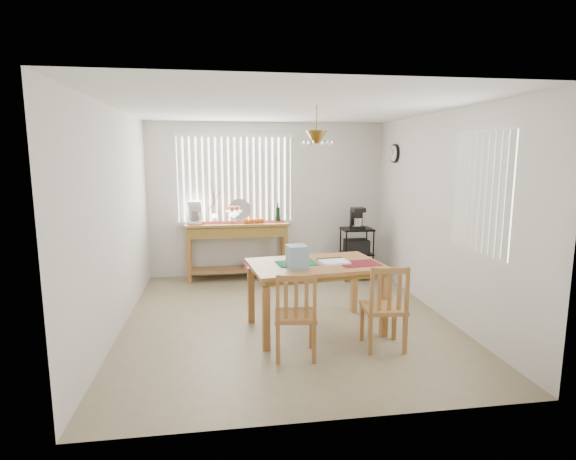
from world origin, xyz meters
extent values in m
cube|color=gray|center=(0.00, 0.00, -0.01)|extent=(4.00, 4.50, 0.01)
cube|color=silver|center=(0.00, 2.30, 1.30)|extent=(4.00, 0.10, 2.60)
cube|color=silver|center=(0.00, -2.30, 1.30)|extent=(4.00, 0.10, 2.60)
cube|color=silver|center=(-2.05, 0.00, 1.30)|extent=(0.10, 4.50, 2.60)
cube|color=silver|center=(2.05, 0.00, 1.30)|extent=(0.10, 4.50, 2.60)
cube|color=white|center=(0.00, 0.00, 2.65)|extent=(4.00, 4.50, 0.10)
cube|color=white|center=(-0.55, 2.25, 1.65)|extent=(1.90, 0.01, 1.40)
cube|color=white|center=(-1.45, 2.23, 1.65)|extent=(0.07, 0.03, 1.40)
cube|color=white|center=(-1.34, 2.23, 1.65)|extent=(0.07, 0.03, 1.40)
cube|color=white|center=(-1.24, 2.23, 1.65)|extent=(0.07, 0.03, 1.40)
cube|color=white|center=(-1.13, 2.23, 1.65)|extent=(0.07, 0.03, 1.40)
cube|color=white|center=(-1.03, 2.23, 1.65)|extent=(0.07, 0.03, 1.40)
cube|color=white|center=(-0.92, 2.23, 1.65)|extent=(0.07, 0.03, 1.40)
cube|color=white|center=(-0.81, 2.23, 1.65)|extent=(0.07, 0.03, 1.40)
cube|color=white|center=(-0.71, 2.23, 1.65)|extent=(0.07, 0.03, 1.40)
cube|color=white|center=(-0.60, 2.23, 1.65)|extent=(0.07, 0.03, 1.40)
cube|color=white|center=(-0.50, 2.23, 1.65)|extent=(0.07, 0.03, 1.40)
cube|color=white|center=(-0.39, 2.23, 1.65)|extent=(0.07, 0.03, 1.40)
cube|color=white|center=(-0.29, 2.23, 1.65)|extent=(0.07, 0.03, 1.40)
cube|color=white|center=(-0.18, 2.23, 1.65)|extent=(0.07, 0.03, 1.40)
cube|color=white|center=(-0.08, 2.23, 1.65)|extent=(0.07, 0.03, 1.40)
cube|color=white|center=(0.03, 2.23, 1.65)|extent=(0.07, 0.03, 1.40)
cube|color=white|center=(0.14, 2.23, 1.65)|extent=(0.07, 0.03, 1.40)
cube|color=white|center=(0.24, 2.23, 1.65)|extent=(0.07, 0.03, 1.40)
cube|color=white|center=(0.35, 2.23, 1.65)|extent=(0.07, 0.03, 1.40)
cube|color=white|center=(-0.55, 2.22, 0.92)|extent=(1.98, 0.06, 0.06)
cube|color=white|center=(-0.55, 2.22, 2.38)|extent=(1.98, 0.06, 0.06)
cube|color=white|center=(2.00, -0.90, 1.65)|extent=(0.01, 1.10, 1.30)
cube|color=white|center=(1.99, -1.40, 1.65)|extent=(0.03, 0.07, 1.30)
cube|color=white|center=(1.99, -1.29, 1.65)|extent=(0.03, 0.07, 1.30)
cube|color=white|center=(1.99, -1.18, 1.65)|extent=(0.03, 0.07, 1.30)
cube|color=white|center=(1.99, -1.07, 1.65)|extent=(0.03, 0.07, 1.30)
cube|color=white|center=(1.99, -0.96, 1.65)|extent=(0.03, 0.07, 1.30)
cube|color=white|center=(1.99, -0.85, 1.65)|extent=(0.03, 0.07, 1.30)
cube|color=white|center=(1.99, -0.74, 1.65)|extent=(0.03, 0.07, 1.30)
cube|color=white|center=(1.99, -0.63, 1.65)|extent=(0.03, 0.07, 1.30)
cube|color=white|center=(1.99, -0.52, 1.65)|extent=(0.03, 0.07, 1.30)
cube|color=white|center=(1.99, -0.41, 1.65)|extent=(0.03, 0.07, 1.30)
cylinder|color=black|center=(1.98, 1.55, 2.08)|extent=(0.04, 0.30, 0.30)
cylinder|color=white|center=(1.95, 1.55, 2.08)|extent=(0.01, 0.25, 0.25)
cylinder|color=olive|center=(0.28, -0.39, 2.43)|extent=(0.01, 0.01, 0.34)
cone|color=olive|center=(0.28, -0.39, 2.25)|extent=(0.24, 0.24, 0.14)
sphere|color=white|center=(0.44, -0.39, 2.19)|extent=(0.05, 0.05, 0.05)
sphere|color=white|center=(0.36, -0.25, 2.19)|extent=(0.05, 0.05, 0.05)
sphere|color=white|center=(0.20, -0.25, 2.19)|extent=(0.05, 0.05, 0.05)
sphere|color=white|center=(0.12, -0.39, 2.19)|extent=(0.05, 0.05, 0.05)
sphere|color=white|center=(0.20, -0.52, 2.19)|extent=(0.05, 0.05, 0.05)
sphere|color=white|center=(0.36, -0.52, 2.19)|extent=(0.05, 0.05, 0.05)
cube|color=#A76F38|center=(-0.54, 1.99, 0.93)|extent=(1.69, 0.48, 0.04)
cube|color=olive|center=(-0.54, 1.99, 0.81)|extent=(1.63, 0.43, 0.17)
cube|color=#A76F38|center=(-1.33, 1.81, 0.36)|extent=(0.06, 0.06, 0.73)
cube|color=#A76F38|center=(0.26, 1.81, 0.36)|extent=(0.06, 0.06, 0.73)
cube|color=#A76F38|center=(-1.33, 2.18, 0.36)|extent=(0.06, 0.06, 0.73)
cube|color=#A76F38|center=(0.26, 2.18, 0.36)|extent=(0.06, 0.06, 0.73)
cube|color=#A76F38|center=(-0.54, 1.99, 0.16)|extent=(1.56, 0.41, 0.03)
cube|color=red|center=(-0.27, 1.99, 0.23)|extent=(0.32, 0.23, 0.11)
cube|color=maroon|center=(-0.54, 1.99, 0.95)|extent=(1.61, 0.26, 0.01)
cube|color=white|center=(-1.21, 1.99, 0.98)|extent=(0.21, 0.25, 0.05)
cube|color=white|center=(-1.21, 2.08, 1.11)|extent=(0.21, 0.08, 0.32)
cube|color=white|center=(-1.21, 1.97, 1.28)|extent=(0.21, 0.23, 0.07)
cylinder|color=white|center=(-1.21, 1.96, 1.07)|extent=(0.14, 0.14, 0.14)
cylinder|color=white|center=(-0.59, 1.97, 1.00)|extent=(0.05, 0.05, 0.11)
cone|color=white|center=(-0.59, 1.97, 1.10)|extent=(0.27, 0.27, 0.10)
sphere|color=red|center=(-0.54, 1.97, 1.19)|extent=(0.08, 0.08, 0.08)
sphere|color=red|center=(-0.62, 2.02, 1.19)|extent=(0.08, 0.08, 0.08)
sphere|color=red|center=(-0.62, 1.93, 1.19)|extent=(0.08, 0.08, 0.08)
sphere|color=orange|center=(-0.39, 1.91, 0.99)|extent=(0.08, 0.08, 0.08)
sphere|color=orange|center=(-0.30, 1.91, 0.99)|extent=(0.08, 0.08, 0.08)
sphere|color=orange|center=(-0.22, 1.91, 0.99)|extent=(0.08, 0.08, 0.08)
sphere|color=orange|center=(-0.14, 1.91, 0.99)|extent=(0.08, 0.08, 0.08)
cylinder|color=silver|center=(-0.48, 2.19, 1.14)|extent=(0.38, 0.09, 0.38)
cylinder|color=white|center=(-0.91, 2.05, 1.02)|extent=(0.08, 0.08, 0.15)
cylinder|color=#4C3823|center=(-0.91, 2.05, 1.34)|extent=(0.09, 0.04, 0.47)
cylinder|color=#4C3823|center=(-0.91, 2.05, 1.36)|extent=(0.14, 0.06, 0.51)
cylinder|color=#4C3823|center=(-0.91, 2.05, 1.31)|extent=(0.18, 0.08, 0.38)
cylinder|color=#4C3823|center=(-0.91, 2.05, 1.39)|extent=(0.06, 0.03, 0.58)
cylinder|color=#4C3823|center=(-0.91, 2.05, 1.30)|extent=(0.23, 0.11, 0.33)
cylinder|color=black|center=(0.15, 2.05, 1.07)|extent=(0.08, 0.08, 0.24)
cylinder|color=black|center=(0.15, 2.05, 1.24)|extent=(0.03, 0.03, 0.08)
cylinder|color=black|center=(1.21, 1.55, 0.43)|extent=(0.02, 0.02, 0.85)
cylinder|color=black|center=(1.67, 1.55, 0.43)|extent=(0.02, 0.02, 0.85)
cylinder|color=black|center=(1.21, 1.91, 0.43)|extent=(0.02, 0.02, 0.85)
cylinder|color=black|center=(1.67, 1.91, 0.43)|extent=(0.02, 0.02, 0.85)
cube|color=black|center=(1.44, 1.73, 0.84)|extent=(0.50, 0.40, 0.03)
cube|color=black|center=(1.44, 1.73, 0.43)|extent=(0.50, 0.40, 0.03)
cube|color=black|center=(1.44, 1.73, 0.06)|extent=(0.50, 0.40, 0.03)
cube|color=black|center=(1.44, 1.73, 0.55)|extent=(0.38, 0.30, 0.22)
cube|color=black|center=(1.44, 1.71, 0.88)|extent=(0.20, 0.24, 0.05)
cube|color=black|center=(1.44, 1.79, 1.00)|extent=(0.20, 0.08, 0.30)
cube|color=black|center=(1.44, 1.71, 1.17)|extent=(0.20, 0.22, 0.07)
cylinder|color=silver|center=(1.44, 1.70, 0.97)|extent=(0.13, 0.13, 0.13)
cube|color=#A76F38|center=(0.28, -0.39, 0.78)|extent=(1.61, 1.15, 0.04)
cube|color=olive|center=(0.28, -0.39, 0.73)|extent=(1.49, 1.03, 0.06)
cube|color=#A76F38|center=(-0.35, -0.89, 0.35)|extent=(0.08, 0.08, 0.70)
cube|color=#A76F38|center=(1.02, -0.72, 0.35)|extent=(0.08, 0.08, 0.70)
cube|color=#A76F38|center=(-0.45, -0.05, 0.35)|extent=(0.08, 0.08, 0.70)
cube|color=#A76F38|center=(0.91, 0.12, 0.35)|extent=(0.08, 0.08, 0.70)
cube|color=#136B4B|center=(0.06, -0.36, 0.81)|extent=(0.49, 0.38, 0.01)
cube|color=maroon|center=(0.78, -0.49, 0.81)|extent=(0.49, 0.38, 0.01)
cube|color=white|center=(0.50, -0.41, 0.82)|extent=(0.35, 0.30, 0.03)
cube|color=black|center=(0.49, -0.27, 0.82)|extent=(0.32, 0.07, 0.03)
cube|color=#7C9DB5|center=(0.04, -0.58, 0.93)|extent=(0.24, 0.24, 0.26)
cube|color=#A76F38|center=(-0.07, -1.07, 0.43)|extent=(0.47, 0.47, 0.04)
cube|color=#A76F38|center=(0.13, -0.91, 0.20)|extent=(0.04, 0.04, 0.41)
cube|color=#A76F38|center=(-0.22, -0.87, 0.20)|extent=(0.04, 0.04, 0.41)
cube|color=#A76F38|center=(0.09, -1.27, 0.20)|extent=(0.04, 0.04, 0.41)
cube|color=#A76F38|center=(-0.27, -1.22, 0.20)|extent=(0.04, 0.04, 0.41)
cube|color=#A76F38|center=(0.09, -1.28, 0.68)|extent=(0.04, 0.04, 0.46)
cube|color=#A76F38|center=(-0.27, -1.23, 0.68)|extent=(0.04, 0.04, 0.46)
cube|color=#A76F38|center=(-0.09, -1.25, 0.88)|extent=(0.38, 0.07, 0.06)
cube|color=#A76F38|center=(0.01, -1.27, 0.66)|extent=(0.04, 0.02, 0.37)
cube|color=#A76F38|center=(-0.09, -1.25, 0.66)|extent=(0.04, 0.02, 0.37)
cube|color=#A76F38|center=(-0.19, -1.24, 0.66)|extent=(0.04, 0.02, 0.37)
cube|color=#A76F38|center=(0.90, -1.00, 0.44)|extent=(0.46, 0.46, 0.04)
cube|color=#A76F38|center=(1.10, -0.83, 0.21)|extent=(0.04, 0.04, 0.42)
cube|color=#A76F38|center=(0.73, -0.80, 0.21)|extent=(0.04, 0.04, 0.42)
cube|color=#A76F38|center=(1.07, -1.19, 0.21)|extent=(0.04, 0.04, 0.42)
cube|color=#A76F38|center=(0.70, -1.17, 0.21)|extent=(0.04, 0.04, 0.42)
cube|color=#A76F38|center=(1.07, -1.20, 0.69)|extent=(0.04, 0.04, 0.47)
cube|color=#A76F38|center=(0.70, -1.18, 0.69)|extent=(0.04, 0.04, 0.47)
cube|color=#A76F38|center=(0.89, -1.19, 0.90)|extent=(0.39, 0.06, 0.06)
cube|color=#A76F38|center=(0.99, -1.20, 0.67)|extent=(0.04, 0.02, 0.38)
cube|color=#A76F38|center=(0.89, -1.19, 0.67)|extent=(0.04, 0.02, 0.38)
cube|color=#A76F38|center=(0.78, -1.18, 0.67)|extent=(0.04, 0.02, 0.38)
camera|label=1|loc=(-0.78, -5.38, 2.05)|focal=28.00mm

